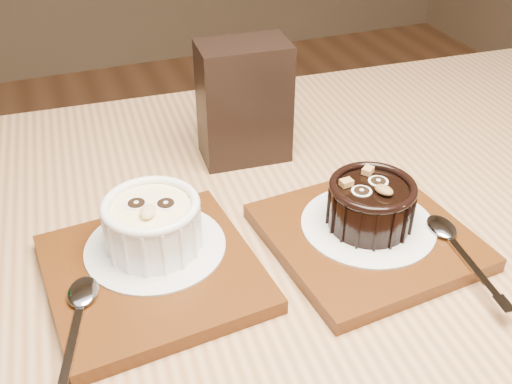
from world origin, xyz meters
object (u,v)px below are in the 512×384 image
table (264,340)px  tray_right (366,237)px  tray_left (153,273)px  ramekin_white (152,222)px  ramekin_dark (371,202)px  condiment_stand (244,102)px

table → tray_right: size_ratio=6.92×
tray_left → ramekin_white: size_ratio=2.04×
tray_left → ramekin_dark: 0.21m
ramekin_white → condiment_stand: condiment_stand is taller
tray_right → ramekin_dark: size_ratio=2.18×
tray_right → condiment_stand: 0.21m
ramekin_white → ramekin_dark: size_ratio=1.07×
ramekin_dark → condiment_stand: size_ratio=0.59×
tray_right → ramekin_dark: bearing=56.3°
ramekin_white → table: bearing=-9.5°
condiment_stand → tray_left: bearing=-131.1°
tray_right → condiment_stand: size_ratio=1.29×
ramekin_dark → ramekin_white: bearing=147.1°
tray_right → condiment_stand: condiment_stand is taller
ramekin_dark → table: bearing=164.7°
ramekin_dark → condiment_stand: bearing=86.0°
table → ramekin_white: ramekin_white is taller
table → ramekin_dark: ramekin_dark is taller
table → tray_left: bearing=163.9°
ramekin_white → tray_right: (0.20, -0.05, -0.04)m
tray_left → condiment_stand: bearing=48.9°
table → ramekin_white: bearing=149.0°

